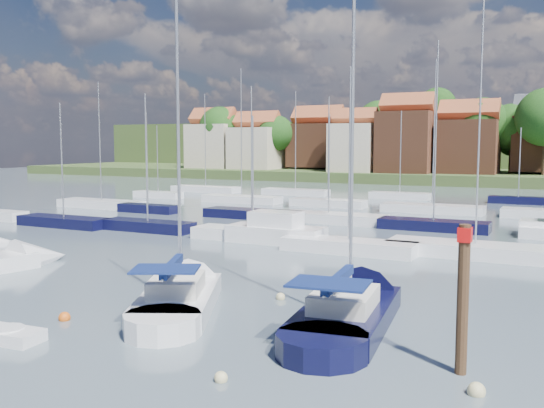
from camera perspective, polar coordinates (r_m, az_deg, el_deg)
The scene contains 11 objects.
ground at distance 60.31m, azimuth 13.37°, elevation -1.14°, with size 260.00×260.00×0.00m, color #475960.
sailboat_centre at distance 27.64m, azimuth -8.31°, elevation -8.41°, with size 7.33×11.20×14.99m.
sailboat_navy at distance 25.45m, azimuth 7.80°, elevation -9.66°, with size 4.54×12.14×16.40m.
tender at distance 24.23m, azimuth -23.68°, elevation -11.22°, with size 2.73×1.43×0.57m.
timber_piling at distance 19.82m, azimuth 17.44°, elevation -11.12°, with size 0.40×0.40×6.91m.
buoy_c at distance 26.15m, azimuth -18.94°, elevation -10.30°, with size 0.48×0.48×0.48m, color #D85914.
buoy_d at distance 18.92m, azimuth -4.83°, elevation -16.30°, with size 0.42×0.42×0.42m, color beige.
buoy_e at distance 27.93m, azimuth 0.80°, elevation -8.96°, with size 0.42×0.42×0.42m, color beige.
buoy_f at distance 18.89m, azimuth 18.67°, elevation -16.63°, with size 0.52×0.52×0.52m, color beige.
marina_field at distance 55.15m, azimuth 14.16°, elevation -1.35°, with size 79.62×41.41×15.93m.
far_shore_town at distance 151.46m, azimuth 22.27°, elevation 4.41°, with size 212.46×90.00×22.27m.
Camera 1 is at (13.48, -18.36, 7.11)m, focal length 40.00 mm.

